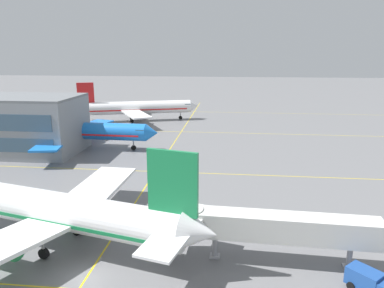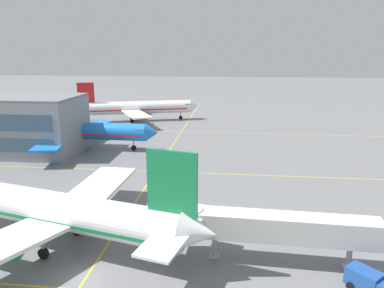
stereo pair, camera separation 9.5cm
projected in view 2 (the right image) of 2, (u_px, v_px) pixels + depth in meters
The scene contains 7 objects.
ground_plane at pixel (86, 277), 36.61m from camera, with size 600.00×600.00×0.00m, color slate.
airliner_front_gate at pixel (47, 209), 41.95m from camera, with size 40.80×34.72×12.83m.
airliner_second_row at pixel (75, 131), 84.52m from camera, with size 38.83×33.55×12.09m.
airliner_third_row at pixel (136, 108), 117.81m from camera, with size 39.57×33.80×12.56m.
taxiway_markings at pixel (171, 148), 85.79m from camera, with size 163.18×155.59×0.01m.
service_truck_red_van at pixel (370, 282), 33.93m from camera, with size 4.18×4.24×2.10m.
jet_bridge at pixel (257, 226), 38.54m from camera, with size 22.13×3.96×5.58m.
Camera 2 is at (14.07, -30.86, 21.88)m, focal length 34.28 mm.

